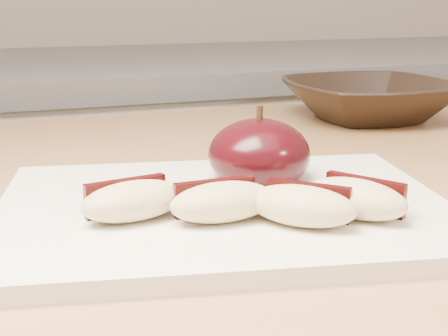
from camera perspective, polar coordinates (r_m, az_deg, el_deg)
name	(u,v)px	position (r m, az deg, el deg)	size (l,w,h in m)	color
back_cabinet	(76,288)	(1.35, -13.37, -10.65)	(2.40, 0.62, 0.94)	silver
cutting_board	(224,210)	(0.45, 0.00, -3.85)	(0.32, 0.24, 0.01)	silver
apple_half	(259,154)	(0.50, 3.23, 1.24)	(0.10, 0.10, 0.07)	black
apple_wedge_a	(133,200)	(0.41, -8.33, -2.94)	(0.08, 0.05, 0.03)	#CCB381
apple_wedge_b	(222,201)	(0.41, -0.19, -3.06)	(0.07, 0.04, 0.03)	#CCB381
apple_wedge_c	(302,205)	(0.40, 7.16, -3.39)	(0.08, 0.07, 0.03)	#CCB381
apple_wedge_d	(357,198)	(0.42, 12.02, -2.70)	(0.07, 0.08, 0.03)	#CCB381
bowl	(368,100)	(0.83, 13.04, 6.10)	(0.21, 0.21, 0.05)	black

